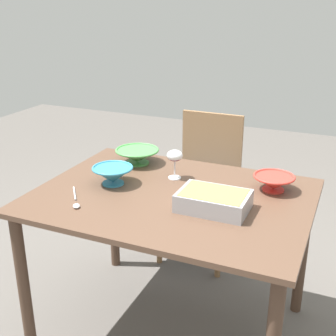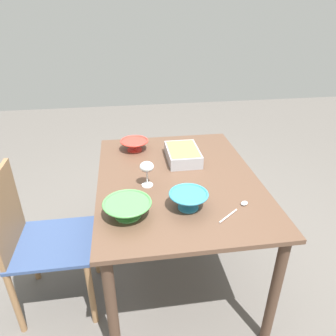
# 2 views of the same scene
# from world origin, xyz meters

# --- Properties ---
(ground_plane) EXTENTS (8.00, 8.00, 0.00)m
(ground_plane) POSITION_xyz_m (0.00, 0.00, 0.00)
(ground_plane) COLOR #5B5651
(dining_table) EXTENTS (1.26, 0.94, 0.77)m
(dining_table) POSITION_xyz_m (0.00, 0.00, 0.67)
(dining_table) COLOR brown
(dining_table) RESTS_ON ground_plane
(chair) EXTENTS (0.43, 0.45, 0.93)m
(chair) POSITION_xyz_m (-0.12, 0.84, 0.51)
(chair) COLOR #334772
(chair) RESTS_ON ground_plane
(wine_glass) EXTENTS (0.08, 0.08, 0.15)m
(wine_glass) POSITION_xyz_m (-0.07, 0.19, 0.88)
(wine_glass) COLOR white
(wine_glass) RESTS_ON dining_table
(casserole_dish) EXTENTS (0.30, 0.21, 0.08)m
(casserole_dish) POSITION_xyz_m (0.22, -0.07, 0.82)
(casserole_dish) COLOR #99999E
(casserole_dish) RESTS_ON dining_table
(mixing_bowl) EXTENTS (0.20, 0.20, 0.09)m
(mixing_bowl) POSITION_xyz_m (-0.31, -0.00, 0.82)
(mixing_bowl) COLOR teal
(mixing_bowl) RESTS_ON dining_table
(small_bowl) EXTENTS (0.20, 0.20, 0.08)m
(small_bowl) POSITION_xyz_m (0.42, 0.23, 0.81)
(small_bowl) COLOR red
(small_bowl) RESTS_ON dining_table
(serving_bowl) EXTENTS (0.24, 0.24, 0.08)m
(serving_bowl) POSITION_xyz_m (-0.34, 0.31, 0.82)
(serving_bowl) COLOR #4C994C
(serving_bowl) RESTS_ON dining_table
(serving_spoon) EXTENTS (0.16, 0.20, 0.01)m
(serving_spoon) POSITION_xyz_m (-0.36, -0.26, 0.78)
(serving_spoon) COLOR silver
(serving_spoon) RESTS_ON dining_table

